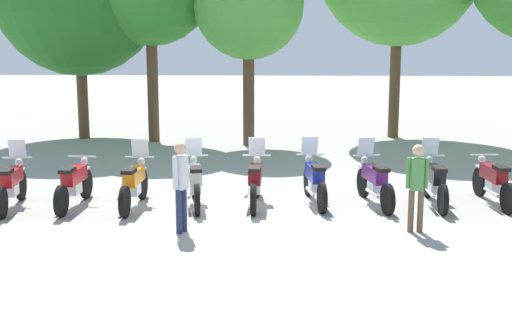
{
  "coord_description": "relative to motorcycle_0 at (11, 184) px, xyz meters",
  "views": [
    {
      "loc": [
        0.49,
        -14.39,
        3.74
      ],
      "look_at": [
        0.0,
        0.5,
        0.9
      ],
      "focal_mm": 49.35,
      "sensor_mm": 36.0,
      "label": 1
    }
  ],
  "objects": [
    {
      "name": "person_0",
      "position": [
        8.08,
        -1.48,
        0.44
      ],
      "size": [
        0.4,
        0.23,
        1.64
      ],
      "rotation": [
        0.0,
        0.0,
        1.52
      ],
      "color": "brown",
      "rests_on": "ground_plane"
    },
    {
      "name": "motorcycle_7",
      "position": [
        8.85,
        0.54,
        0.0
      ],
      "size": [
        0.62,
        2.19,
        1.37
      ],
      "rotation": [
        0.0,
        0.0,
        1.57
      ],
      "color": "black",
      "rests_on": "ground_plane"
    },
    {
      "name": "motorcycle_6",
      "position": [
        7.58,
        0.52,
        0.0
      ],
      "size": [
        0.7,
        2.16,
        1.37
      ],
      "rotation": [
        0.0,
        0.0,
        1.77
      ],
      "color": "black",
      "rests_on": "ground_plane"
    },
    {
      "name": "tree_2",
      "position": [
        4.59,
        8.12,
        3.87
      ],
      "size": [
        3.44,
        3.44,
        6.14
      ],
      "color": "brown",
      "rests_on": "ground_plane"
    },
    {
      "name": "motorcycle_0",
      "position": [
        0.0,
        0.0,
        0.0
      ],
      "size": [
        0.62,
        2.19,
        1.37
      ],
      "rotation": [
        0.0,
        0.0,
        1.68
      ],
      "color": "black",
      "rests_on": "ground_plane"
    },
    {
      "name": "ground_plane",
      "position": [
        5.06,
        0.31,
        -0.52
      ],
      "size": [
        80.0,
        80.0,
        0.0
      ],
      "primitive_type": "plane",
      "color": "#9E9B93"
    },
    {
      "name": "motorcycle_4",
      "position": [
        5.06,
        0.42,
        0.0
      ],
      "size": [
        0.62,
        2.19,
        1.37
      ],
      "rotation": [
        0.0,
        0.0,
        1.55
      ],
      "color": "black",
      "rests_on": "ground_plane"
    },
    {
      "name": "person_1",
      "position": [
        3.77,
        -1.64,
        0.47
      ],
      "size": [
        0.3,
        0.39,
        1.69
      ],
      "rotation": [
        0.0,
        0.0,
        5.83
      ],
      "color": "#232D4C",
      "rests_on": "ground_plane"
    },
    {
      "name": "motorcycle_5",
      "position": [
        6.32,
        0.61,
        0.0
      ],
      "size": [
        0.62,
        2.18,
        1.37
      ],
      "rotation": [
        0.0,
        0.0,
        1.71
      ],
      "color": "black",
      "rests_on": "ground_plane"
    },
    {
      "name": "motorcycle_1",
      "position": [
        1.27,
        0.16,
        -0.01
      ],
      "size": [
        0.62,
        2.19,
        0.99
      ],
      "rotation": [
        0.0,
        0.0,
        1.52
      ],
      "color": "black",
      "rests_on": "ground_plane"
    },
    {
      "name": "motorcycle_8",
      "position": [
        10.12,
        0.67,
        -0.01
      ],
      "size": [
        0.62,
        2.19,
        0.99
      ],
      "rotation": [
        0.0,
        0.0,
        1.66
      ],
      "color": "black",
      "rests_on": "ground_plane"
    },
    {
      "name": "motorcycle_3",
      "position": [
        3.79,
        0.35,
        0.0
      ],
      "size": [
        0.63,
        2.18,
        1.37
      ],
      "rotation": [
        0.0,
        0.0,
        1.73
      ],
      "color": "black",
      "rests_on": "ground_plane"
    },
    {
      "name": "motorcycle_2",
      "position": [
        2.53,
        0.16,
        0.0
      ],
      "size": [
        0.62,
        2.19,
        1.37
      ],
      "rotation": [
        0.0,
        0.0,
        1.53
      ],
      "color": "black",
      "rests_on": "ground_plane"
    }
  ]
}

